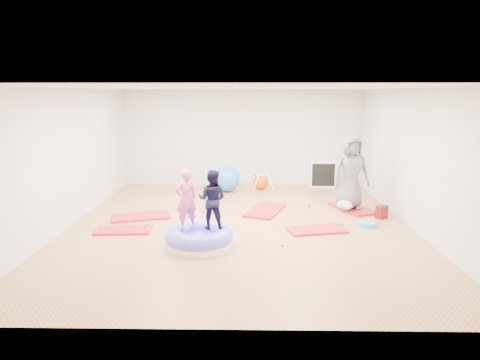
{
  "coord_description": "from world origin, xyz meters",
  "views": [
    {
      "loc": [
        0.16,
        -8.51,
        2.7
      ],
      "look_at": [
        0.0,
        0.3,
        0.9
      ],
      "focal_mm": 32.0,
      "sensor_mm": 36.0,
      "label": 1
    }
  ],
  "objects": [
    {
      "name": "yellow_toy",
      "position": [
        -0.52,
        -0.74,
        0.01
      ],
      "size": [
        0.2,
        0.2,
        0.03
      ],
      "primitive_type": "cylinder",
      "color": "#F0E304",
      "rests_on": "ground"
    },
    {
      "name": "adult_caregiver",
      "position": [
        2.56,
        1.24,
        0.9
      ],
      "size": [
        0.88,
        0.62,
        1.7
      ],
      "primitive_type": "imported",
      "rotation": [
        0.0,
        0.0,
        0.1
      ],
      "color": "#5A5B60",
      "rests_on": "gym_mat_rear_right"
    },
    {
      "name": "exercise_ball_orange",
      "position": [
        0.54,
        3.38,
        0.22
      ],
      "size": [
        0.44,
        0.44,
        0.44
      ],
      "primitive_type": "sphere",
      "color": "#DE4D03",
      "rests_on": "ground"
    },
    {
      "name": "backpack",
      "position": [
        3.1,
        0.56,
        0.14
      ],
      "size": [
        0.29,
        0.27,
        0.29
      ],
      "primitive_type": "cube",
      "rotation": [
        0.0,
        0.0,
        0.61
      ],
      "color": "#A21212",
      "rests_on": "ground"
    },
    {
      "name": "infant",
      "position": [
        2.43,
        1.03,
        0.17
      ],
      "size": [
        0.4,
        0.41,
        0.23
      ],
      "color": "#87B1DA",
      "rests_on": "gym_mat_rear_right"
    },
    {
      "name": "room",
      "position": [
        0.0,
        0.0,
        1.4
      ],
      "size": [
        7.01,
        8.01,
        2.81
      ],
      "color": "#A08C55",
      "rests_on": "ground"
    },
    {
      "name": "exercise_ball_blue",
      "position": [
        -0.42,
        3.1,
        0.36
      ],
      "size": [
        0.72,
        0.72,
        0.72
      ],
      "primitive_type": "sphere",
      "color": "blue",
      "rests_on": "ground"
    },
    {
      "name": "gym_mat_mid_left",
      "position": [
        -2.2,
        0.51,
        0.03
      ],
      "size": [
        1.37,
        0.95,
        0.05
      ],
      "primitive_type": "cube",
      "rotation": [
        0.0,
        0.0,
        0.29
      ],
      "color": "red",
      "rests_on": "ground"
    },
    {
      "name": "gym_mat_front_left",
      "position": [
        -2.31,
        -0.43,
        0.02
      ],
      "size": [
        1.12,
        0.61,
        0.05
      ],
      "primitive_type": "cube",
      "rotation": [
        0.0,
        0.0,
        0.06
      ],
      "color": "red",
      "rests_on": "ground"
    },
    {
      "name": "infant_play_gym",
      "position": [
        0.6,
        3.18,
        0.31
      ],
      "size": [
        0.61,
        0.57,
        0.46
      ],
      "rotation": [
        0.0,
        0.0,
        -0.15
      ],
      "color": "white",
      "rests_on": "ground"
    },
    {
      "name": "gym_mat_rear_right",
      "position": [
        2.64,
        1.28,
        0.03
      ],
      "size": [
        1.02,
        1.36,
        0.05
      ],
      "primitive_type": "cube",
      "rotation": [
        0.0,
        0.0,
        1.95
      ],
      "color": "red",
      "rests_on": "ground"
    },
    {
      "name": "child_navy",
      "position": [
        -0.47,
        -1.16,
        0.89
      ],
      "size": [
        0.6,
        0.51,
        1.08
      ],
      "primitive_type": "imported",
      "rotation": [
        0.0,
        0.0,
        2.92
      ],
      "color": "black",
      "rests_on": "inflatable_cushion"
    },
    {
      "name": "gym_mat_center_back",
      "position": [
        0.57,
        1.06,
        0.03
      ],
      "size": [
        1.08,
        1.47,
        0.06
      ],
      "primitive_type": "cube",
      "rotation": [
        0.0,
        0.0,
        1.22
      ],
      "color": "red",
      "rests_on": "ground"
    },
    {
      "name": "cube_shelf",
      "position": [
        2.34,
        3.79,
        0.38
      ],
      "size": [
        0.76,
        0.38,
        0.76
      ],
      "color": "white",
      "rests_on": "ground"
    },
    {
      "name": "child_pink",
      "position": [
        -0.93,
        -1.21,
        0.9
      ],
      "size": [
        0.48,
        0.43,
        1.09
      ],
      "primitive_type": "imported",
      "rotation": [
        0.0,
        0.0,
        3.68
      ],
      "color": "#DC579B",
      "rests_on": "inflatable_cushion"
    },
    {
      "name": "inflatable_cushion",
      "position": [
        -0.7,
        -1.25,
        0.15
      ],
      "size": [
        1.23,
        1.23,
        0.39
      ],
      "rotation": [
        0.0,
        0.0,
        0.37
      ],
      "color": "white",
      "rests_on": "ground"
    },
    {
      "name": "gym_mat_right",
      "position": [
        1.54,
        -0.35,
        0.02
      ],
      "size": [
        1.23,
        0.78,
        0.05
      ],
      "primitive_type": "cube",
      "rotation": [
        0.0,
        0.0,
        0.2
      ],
      "color": "red",
      "rests_on": "ground"
    },
    {
      "name": "ball_pit_balls",
      "position": [
        -0.38,
        0.49,
        0.04
      ],
      "size": [
        3.96,
        3.16,
        0.07
      ],
      "color": "#1E8010",
      "rests_on": "ground"
    },
    {
      "name": "balance_disc",
      "position": [
        2.63,
        -0.02,
        0.04
      ],
      "size": [
        0.38,
        0.38,
        0.09
      ],
      "primitive_type": "cylinder",
      "color": "#1CA9A8",
      "rests_on": "ground"
    }
  ]
}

